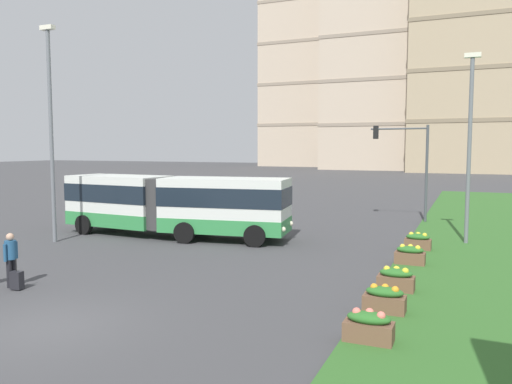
% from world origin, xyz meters
% --- Properties ---
extents(ground_plane, '(260.00, 260.00, 0.00)m').
position_xyz_m(ground_plane, '(0.00, 0.00, 0.00)').
color(ground_plane, '#424244').
extents(articulated_bus, '(12.00, 3.40, 3.00)m').
position_xyz_m(articulated_bus, '(-4.06, 12.14, 1.65)').
color(articulated_bus, silver).
rests_on(articulated_bus, ground).
extents(car_white_van, '(4.54, 2.34, 1.58)m').
position_xyz_m(car_white_van, '(-6.04, 21.29, 0.75)').
color(car_white_van, silver).
rests_on(car_white_van, ground).
extents(pedestrian_crossing, '(0.36, 0.58, 1.74)m').
position_xyz_m(pedestrian_crossing, '(-3.87, 2.28, 1.00)').
color(pedestrian_crossing, black).
rests_on(pedestrian_crossing, ground).
extents(rolling_suitcase, '(0.39, 0.28, 0.97)m').
position_xyz_m(rolling_suitcase, '(-3.42, 2.08, 0.31)').
color(rolling_suitcase, '#232328').
rests_on(rolling_suitcase, ground).
extents(flower_planter_0, '(1.10, 0.56, 0.74)m').
position_xyz_m(flower_planter_0, '(7.54, 2.00, 0.43)').
color(flower_planter_0, brown).
rests_on(flower_planter_0, grass_median).
extents(flower_planter_1, '(1.10, 0.56, 0.74)m').
position_xyz_m(flower_planter_1, '(7.54, 4.23, 0.43)').
color(flower_planter_1, brown).
rests_on(flower_planter_1, grass_median).
extents(flower_planter_2, '(1.10, 0.56, 0.74)m').
position_xyz_m(flower_planter_2, '(7.54, 6.44, 0.43)').
color(flower_planter_2, brown).
rests_on(flower_planter_2, grass_median).
extents(flower_planter_3, '(1.10, 0.56, 0.74)m').
position_xyz_m(flower_planter_3, '(7.54, 10.28, 0.43)').
color(flower_planter_3, brown).
rests_on(flower_planter_3, grass_median).
extents(flower_planter_4, '(1.10, 0.56, 0.74)m').
position_xyz_m(flower_planter_4, '(7.54, 13.27, 0.43)').
color(flower_planter_4, brown).
rests_on(flower_planter_4, grass_median).
extents(traffic_light_far_right, '(3.38, 0.28, 5.78)m').
position_xyz_m(traffic_light_far_right, '(6.04, 22.00, 3.97)').
color(traffic_light_far_right, '#474C51').
rests_on(traffic_light_far_right, ground).
extents(streetlight_left, '(0.70, 0.28, 10.02)m').
position_xyz_m(streetlight_left, '(-8.50, 8.73, 5.46)').
color(streetlight_left, slate).
rests_on(streetlight_left, ground).
extents(streetlight_median, '(0.70, 0.28, 8.66)m').
position_xyz_m(streetlight_median, '(9.44, 15.65, 4.77)').
color(streetlight_median, slate).
rests_on(streetlight_median, ground).
extents(apartment_tower_west, '(17.08, 18.78, 48.09)m').
position_xyz_m(apartment_tower_west, '(-30.00, 113.14, 24.07)').
color(apartment_tower_west, '#C6B299').
rests_on(apartment_tower_west, ground).
extents(apartment_tower_westcentre, '(20.93, 17.98, 52.42)m').
position_xyz_m(apartment_tower_westcentre, '(-9.05, 99.50, 26.23)').
color(apartment_tower_westcentre, '#C6B299').
rests_on(apartment_tower_westcentre, ground).
extents(apartment_tower_centre, '(19.72, 19.24, 44.02)m').
position_xyz_m(apartment_tower_centre, '(8.38, 93.78, 22.03)').
color(apartment_tower_centre, tan).
rests_on(apartment_tower_centre, ground).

